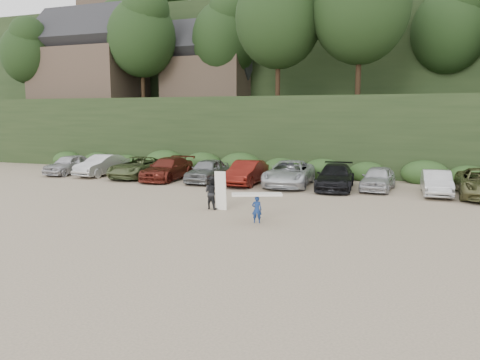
% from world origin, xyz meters
% --- Properties ---
extents(ground, '(120.00, 120.00, 0.00)m').
position_xyz_m(ground, '(0.00, 0.00, 0.00)').
color(ground, tan).
rests_on(ground, ground).
extents(hillside_backdrop, '(90.00, 41.50, 28.00)m').
position_xyz_m(hillside_backdrop, '(-0.26, 35.93, 11.22)').
color(hillside_backdrop, black).
rests_on(hillside_backdrop, ground).
extents(parked_cars, '(33.94, 6.38, 1.64)m').
position_xyz_m(parked_cars, '(-1.58, 9.94, 0.78)').
color(parked_cars, '#B8B8BD').
rests_on(parked_cars, ground).
extents(child_surfer, '(2.22, 1.37, 1.29)m').
position_xyz_m(child_surfer, '(1.01, -0.50, 0.88)').
color(child_surfer, navy).
rests_on(child_surfer, ground).
extents(adult_surfer, '(1.28, 0.80, 1.92)m').
position_xyz_m(adult_surfer, '(-1.95, 1.55, 0.83)').
color(adult_surfer, black).
rests_on(adult_surfer, ground).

